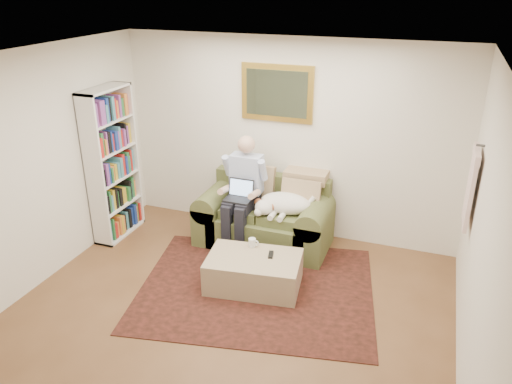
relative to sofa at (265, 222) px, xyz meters
The scene contains 12 objects.
room_shell 1.96m from the sofa, 84.95° to the right, with size 4.51×5.00×2.61m.
rug 1.11m from the sofa, 75.48° to the right, with size 2.59×2.07×0.01m, color black.
sofa is the anchor object (origin of this frame).
seated_man 0.52m from the sofa, 148.55° to the right, with size 0.56×0.80×1.43m, color #8C9CD8, non-canonical shape.
laptop 0.57m from the sofa, 138.98° to the right, with size 0.33×0.26×0.24m.
sleeping_dog 0.48m from the sofa, 15.74° to the right, with size 0.70×0.44×0.26m, color white, non-canonical shape.
ottoman 1.04m from the sofa, 77.30° to the right, with size 1.03×0.66×0.38m, color tan.
coffee_mug 0.80m from the sofa, 81.16° to the right, with size 0.08×0.08×0.10m, color white.
tv_remote 0.99m from the sofa, 66.61° to the right, with size 0.05×0.15×0.02m, color black.
bookshelf 2.12m from the sofa, 167.44° to the right, with size 0.28×0.80×2.00m, color white, non-canonical shape.
wall_mirror 1.66m from the sofa, 90.00° to the left, with size 0.94×0.04×0.72m.
hanging_shirt 2.60m from the sofa, 10.53° to the right, with size 0.06×0.52×0.90m, color beige, non-canonical shape.
Camera 1 is at (1.76, -3.46, 3.26)m, focal length 35.00 mm.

